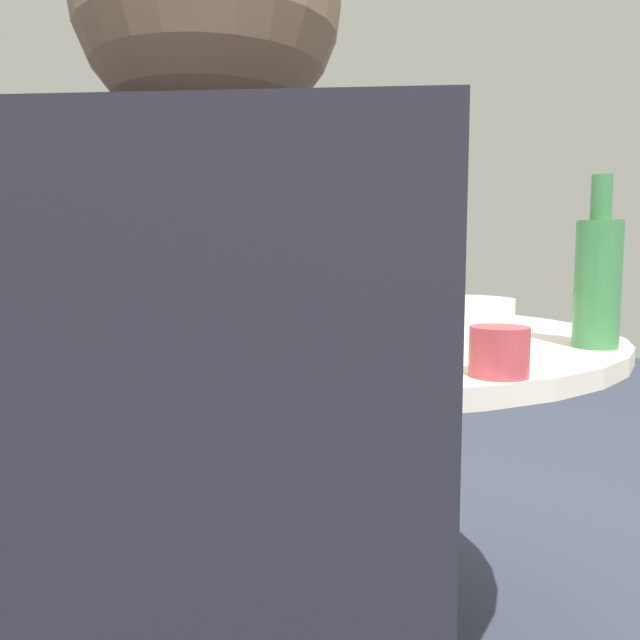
{
  "coord_description": "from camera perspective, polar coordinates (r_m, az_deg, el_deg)",
  "views": [
    {
      "loc": [
        -1.26,
        0.46,
        0.91
      ],
      "look_at": [
        -0.06,
        0.01,
        0.77
      ],
      "focal_mm": 35.91,
      "sensor_mm": 36.0,
      "label": 1
    }
  ],
  "objects": [
    {
      "name": "diner_left",
      "position": [
        0.51,
        -9.22,
        -13.55
      ],
      "size": [
        0.44,
        0.43,
        0.76
      ],
      "color": "#2D333D",
      "rests_on": "stool_for_diner_left"
    },
    {
      "name": "tea_cup_far",
      "position": [
        0.88,
        15.67,
        -2.73
      ],
      "size": [
        0.08,
        0.08,
        0.07
      ],
      "primitive_type": "cylinder",
      "color": "#C4454C",
      "rests_on": "round_dining_table"
    },
    {
      "name": "dish_noodles",
      "position": [
        1.7,
        5.76,
        1.13
      ],
      "size": [
        0.25,
        0.25,
        0.04
      ],
      "color": "silver",
      "rests_on": "round_dining_table"
    },
    {
      "name": "dish_shrimp",
      "position": [
        0.89,
        1.34,
        -3.5
      ],
      "size": [
        0.24,
        0.24,
        0.04
      ],
      "color": "#EEE7CA",
      "rests_on": "round_dining_table"
    },
    {
      "name": "round_dining_table",
      "position": [
        1.37,
        -0.44,
        -6.14
      ],
      "size": [
        1.22,
        1.22,
        0.75
      ],
      "color": "#99999E",
      "rests_on": "ground"
    },
    {
      "name": "tea_cup_near",
      "position": [
        1.29,
        -23.21,
        -0.42
      ],
      "size": [
        0.06,
        0.06,
        0.06
      ],
      "primitive_type": "cylinder",
      "color": "beige",
      "rests_on": "round_dining_table"
    },
    {
      "name": "soup_bowl",
      "position": [
        1.38,
        11.94,
        0.44
      ],
      "size": [
        0.24,
        0.25,
        0.07
      ],
      "color": "white",
      "rests_on": "round_dining_table"
    },
    {
      "name": "green_bottle",
      "position": [
        1.19,
        23.51,
        3.38
      ],
      "size": [
        0.08,
        0.08,
        0.29
      ],
      "color": "#377943",
      "rests_on": "round_dining_table"
    },
    {
      "name": "rice_bowl",
      "position": [
        1.16,
        -13.22,
        0.0
      ],
      "size": [
        0.29,
        0.29,
        0.09
      ],
      "color": "#B2B5BA",
      "rests_on": "round_dining_table"
    },
    {
      "name": "dish_stirfry",
      "position": [
        1.53,
        -14.67,
        0.34
      ],
      "size": [
        0.19,
        0.19,
        0.04
      ],
      "color": "silver",
      "rests_on": "round_dining_table"
    },
    {
      "name": "dish_eggplant",
      "position": [
        1.69,
        -5.51,
        1.19
      ],
      "size": [
        0.23,
        0.23,
        0.05
      ],
      "color": "white",
      "rests_on": "round_dining_table"
    }
  ]
}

